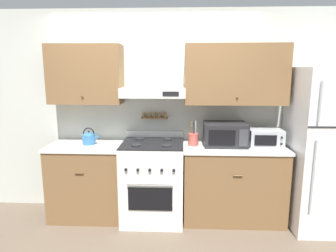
{
  "coord_description": "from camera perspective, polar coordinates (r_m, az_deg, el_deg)",
  "views": [
    {
      "loc": [
        0.34,
        -3.18,
        1.84
      ],
      "look_at": [
        0.18,
        0.25,
        1.17
      ],
      "focal_mm": 32.0,
      "sensor_mm": 36.0,
      "label": 1
    }
  ],
  "objects": [
    {
      "name": "tea_kettle",
      "position": [
        3.77,
        -14.8,
        -2.18
      ],
      "size": [
        0.2,
        0.16,
        0.21
      ],
      "color": "teal",
      "rests_on": "counter_left"
    },
    {
      "name": "utensil_crock",
      "position": [
        3.61,
        4.84,
        -2.47
      ],
      "size": [
        0.12,
        0.12,
        0.3
      ],
      "color": "#B24C42",
      "rests_on": "counter_right"
    },
    {
      "name": "wall_back",
      "position": [
        3.78,
        -1.6,
        4.77
      ],
      "size": [
        5.2,
        0.46,
        2.55
      ],
      "color": "silver",
      "rests_on": "ground_plane"
    },
    {
      "name": "counter_right",
      "position": [
        3.8,
        12.22,
        -10.51
      ],
      "size": [
        1.21,
        0.61,
        0.92
      ],
      "color": "brown",
      "rests_on": "ground_plane"
    },
    {
      "name": "toaster_oven",
      "position": [
        3.73,
        18.01,
        -2.15
      ],
      "size": [
        0.39,
        0.28,
        0.2
      ],
      "color": "#ADAFB5",
      "rests_on": "counter_right"
    },
    {
      "name": "microwave",
      "position": [
        3.65,
        10.8,
        -1.55
      ],
      "size": [
        0.5,
        0.38,
        0.27
      ],
      "color": "#232326",
      "rests_on": "counter_right"
    },
    {
      "name": "refrigerator",
      "position": [
        3.88,
        27.79,
        -3.94
      ],
      "size": [
        0.76,
        0.78,
        1.85
      ],
      "color": "white",
      "rests_on": "ground_plane"
    },
    {
      "name": "counter_left",
      "position": [
        3.92,
        -14.98,
        -9.95
      ],
      "size": [
        0.9,
        0.61,
        0.92
      ],
      "color": "brown",
      "rests_on": "ground_plane"
    },
    {
      "name": "stove_range",
      "position": [
        3.71,
        -2.89,
        -10.4
      ],
      "size": [
        0.73,
        0.7,
        1.04
      ],
      "color": "white",
      "rests_on": "ground_plane"
    },
    {
      "name": "ground_plane",
      "position": [
        3.68,
        -3.22,
        -18.97
      ],
      "size": [
        16.0,
        16.0,
        0.0
      ],
      "primitive_type": "plane",
      "color": "brown"
    }
  ]
}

